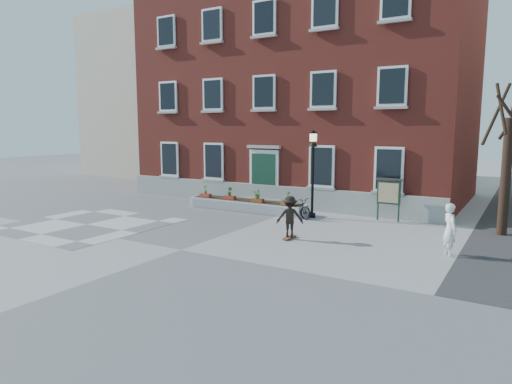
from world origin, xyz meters
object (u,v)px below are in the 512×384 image
Objects in this scene: skateboarder at (290,217)px; notice_board at (389,192)px; bicycle at (296,208)px; lamp_post at (313,161)px; bystander at (450,230)px.

notice_board is at bearing 66.24° from skateboarder.
lamp_post is at bearing -35.77° from bicycle.
skateboarder is (1.53, -3.61, 0.36)m from bicycle.
skateboarder is at bearing -141.35° from bicycle.
bystander is at bearing -28.32° from lamp_post.
notice_board reaches higher than bystander.
lamp_post reaches higher than skateboarder.
lamp_post reaches higher than notice_board.
bicycle is 1.11× the size of skateboarder.
bicycle is 1.04× the size of bystander.
notice_board is at bearing 16.77° from lamp_post.
bystander is 0.43× the size of lamp_post.
lamp_post is 3.54m from notice_board.
skateboarder is (0.95, -4.07, -1.72)m from lamp_post.
bicycle is at bearing -141.42° from lamp_post.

